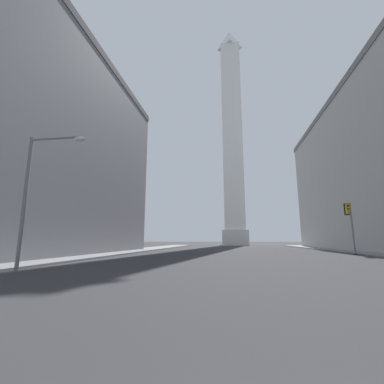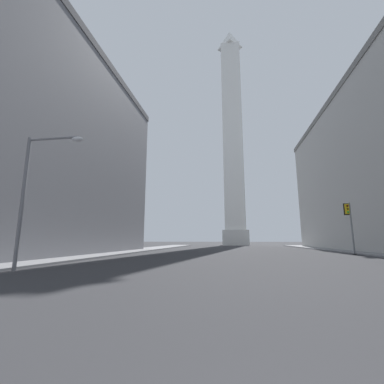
# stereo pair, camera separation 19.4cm
# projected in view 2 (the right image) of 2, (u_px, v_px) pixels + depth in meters

# --- Properties ---
(sidewalk_left) EXTENTS (5.00, 89.76, 0.15)m
(sidewalk_left) POSITION_uv_depth(u_px,v_px,m) (106.00, 253.00, 28.75)
(sidewalk_left) COLOR slate
(sidewalk_left) RESTS_ON ground_plane
(building_left) EXTENTS (18.88, 35.56, 23.26)m
(building_left) POSITION_uv_depth(u_px,v_px,m) (11.00, 147.00, 28.07)
(building_left) COLOR slate
(building_left) RESTS_ON ground_plane
(obelisk) EXTENTS (7.30, 7.30, 70.05)m
(obelisk) POSITION_uv_depth(u_px,v_px,m) (232.00, 133.00, 79.16)
(obelisk) COLOR silver
(obelisk) RESTS_ON ground_plane
(traffic_light_mid_right) EXTENTS (0.78, 0.50, 5.64)m
(traffic_light_mid_right) POSITION_uv_depth(u_px,v_px,m) (350.00, 220.00, 28.19)
(traffic_light_mid_right) COLOR slate
(traffic_light_mid_right) RESTS_ON ground_plane
(street_lamp) EXTENTS (3.41, 0.36, 7.37)m
(street_lamp) POSITION_uv_depth(u_px,v_px,m) (34.00, 184.00, 14.15)
(street_lamp) COLOR slate
(street_lamp) RESTS_ON ground_plane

